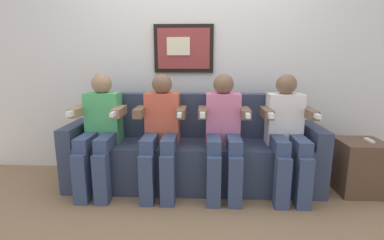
{
  "coord_description": "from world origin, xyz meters",
  "views": [
    {
      "loc": [
        0.12,
        -2.43,
        1.26
      ],
      "look_at": [
        0.0,
        0.15,
        0.7
      ],
      "focal_mm": 27.16,
      "sensor_mm": 36.0,
      "label": 1
    }
  ],
  "objects_px": {
    "person_left_center": "(161,129)",
    "person_right_center": "(223,130)",
    "person_rightmost": "(287,131)",
    "spare_remote_on_table": "(369,140)",
    "person_leftmost": "(100,129)",
    "side_table_right": "(359,167)",
    "couch": "(193,154)"
  },
  "relations": [
    {
      "from": "spare_remote_on_table",
      "to": "side_table_right",
      "type": "bearing_deg",
      "value": 177.07
    },
    {
      "from": "couch",
      "to": "person_left_center",
      "type": "bearing_deg",
      "value": -149.62
    },
    {
      "from": "couch",
      "to": "side_table_right",
      "type": "bearing_deg",
      "value": -3.9
    },
    {
      "from": "person_leftmost",
      "to": "spare_remote_on_table",
      "type": "height_order",
      "value": "person_leftmost"
    },
    {
      "from": "couch",
      "to": "person_rightmost",
      "type": "xyz_separation_m",
      "value": [
        0.86,
        -0.17,
        0.29
      ]
    },
    {
      "from": "couch",
      "to": "side_table_right",
      "type": "xyz_separation_m",
      "value": [
        1.57,
        -0.11,
        -0.06
      ]
    },
    {
      "from": "person_leftmost",
      "to": "person_rightmost",
      "type": "height_order",
      "value": "same"
    },
    {
      "from": "person_leftmost",
      "to": "person_left_center",
      "type": "distance_m",
      "value": 0.58
    },
    {
      "from": "person_left_center",
      "to": "person_rightmost",
      "type": "height_order",
      "value": "same"
    },
    {
      "from": "couch",
      "to": "person_rightmost",
      "type": "distance_m",
      "value": 0.93
    },
    {
      "from": "side_table_right",
      "to": "person_leftmost",
      "type": "bearing_deg",
      "value": -178.56
    },
    {
      "from": "couch",
      "to": "person_rightmost",
      "type": "relative_size",
      "value": 2.21
    },
    {
      "from": "person_left_center",
      "to": "person_right_center",
      "type": "xyz_separation_m",
      "value": [
        0.58,
        -0.0,
        0.0
      ]
    },
    {
      "from": "side_table_right",
      "to": "person_rightmost",
      "type": "bearing_deg",
      "value": -175.06
    },
    {
      "from": "person_rightmost",
      "to": "spare_remote_on_table",
      "type": "relative_size",
      "value": 8.54
    },
    {
      "from": "person_rightmost",
      "to": "side_table_right",
      "type": "bearing_deg",
      "value": 4.94
    },
    {
      "from": "side_table_right",
      "to": "spare_remote_on_table",
      "type": "relative_size",
      "value": 3.85
    },
    {
      "from": "spare_remote_on_table",
      "to": "person_right_center",
      "type": "bearing_deg",
      "value": -177.52
    },
    {
      "from": "person_right_center",
      "to": "person_rightmost",
      "type": "height_order",
      "value": "same"
    },
    {
      "from": "couch",
      "to": "person_right_center",
      "type": "relative_size",
      "value": 2.21
    },
    {
      "from": "person_leftmost",
      "to": "person_right_center",
      "type": "distance_m",
      "value": 1.15
    },
    {
      "from": "person_rightmost",
      "to": "spare_remote_on_table",
      "type": "distance_m",
      "value": 0.78
    },
    {
      "from": "couch",
      "to": "person_left_center",
      "type": "relative_size",
      "value": 2.21
    },
    {
      "from": "person_right_center",
      "to": "person_rightmost",
      "type": "relative_size",
      "value": 1.0
    },
    {
      "from": "person_leftmost",
      "to": "person_right_center",
      "type": "height_order",
      "value": "same"
    },
    {
      "from": "person_left_center",
      "to": "person_right_center",
      "type": "relative_size",
      "value": 1.0
    },
    {
      "from": "person_leftmost",
      "to": "person_left_center",
      "type": "height_order",
      "value": "same"
    },
    {
      "from": "person_left_center",
      "to": "person_leftmost",
      "type": "bearing_deg",
      "value": -179.95
    },
    {
      "from": "person_left_center",
      "to": "person_rightmost",
      "type": "distance_m",
      "value": 1.15
    },
    {
      "from": "person_left_center",
      "to": "person_rightmost",
      "type": "bearing_deg",
      "value": -0.02
    },
    {
      "from": "person_left_center",
      "to": "side_table_right",
      "type": "bearing_deg",
      "value": 1.88
    },
    {
      "from": "person_right_center",
      "to": "spare_remote_on_table",
      "type": "bearing_deg",
      "value": 2.48
    }
  ]
}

